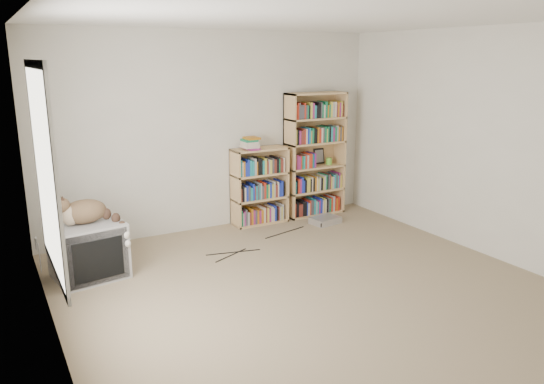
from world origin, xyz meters
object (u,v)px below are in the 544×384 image
bookcase_tall (314,157)px  bookcase_short (259,188)px  crt_tv (88,250)px  dvd_player (325,220)px  cat (90,215)px

bookcase_tall → bookcase_short: size_ratio=1.68×
crt_tv → dvd_player: bearing=-2.9°
crt_tv → bookcase_tall: (3.23, 0.77, 0.53)m
cat → bookcase_short: bearing=10.7°
crt_tv → dvd_player: size_ratio=1.95×
cat → crt_tv: bearing=128.1°
cat → bookcase_tall: bearing=5.7°
dvd_player → crt_tv: bearing=175.8°
bookcase_short → dvd_player: bearing=-32.1°
cat → dvd_player: bearing=-2.3°
dvd_player → bookcase_short: bearing=138.3°
crt_tv → bookcase_tall: size_ratio=0.43×
cat → dvd_player: (3.06, 0.34, -0.62)m
cat → bookcase_short: size_ratio=0.67×
crt_tv → bookcase_short: 2.48m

